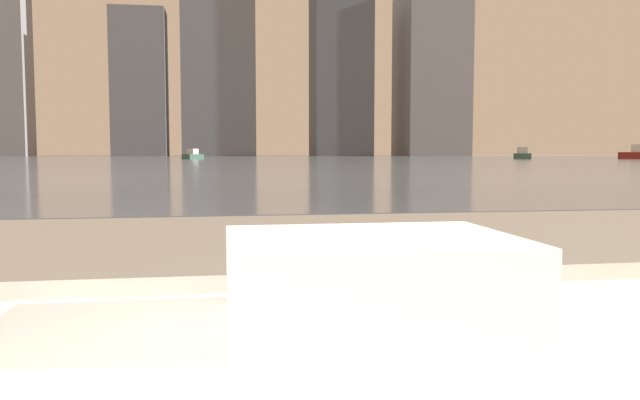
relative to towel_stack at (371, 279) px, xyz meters
The scene contains 8 objects.
towel_stack is the anchor object (origin of this frame).
harbor_water 61.27m from the towel_stack, 89.83° to the left, with size 180.00×110.00×0.01m.
harbor_boat_1 68.35m from the towel_stack, 62.86° to the left, with size 1.91×3.45×1.23m.
harbor_boat_2 64.97m from the towel_stack, 92.59° to the left, with size 2.18×2.93×1.05m.
harbor_boat_3 72.06m from the towel_stack, 53.58° to the left, with size 3.18×4.18×1.51m.
skyline_tower_1 118.81m from the towel_stack, 97.02° to the left, with size 9.59×7.33×26.27m.
skyline_tower_3 121.31m from the towel_stack, 79.08° to the left, with size 10.80×10.01×43.68m.
skyline_tower_4 124.98m from the towel_stack, 70.91° to the left, with size 12.18×12.89×31.08m.
Camera 1 is at (-0.31, 0.19, 0.70)m, focal length 35.00 mm.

